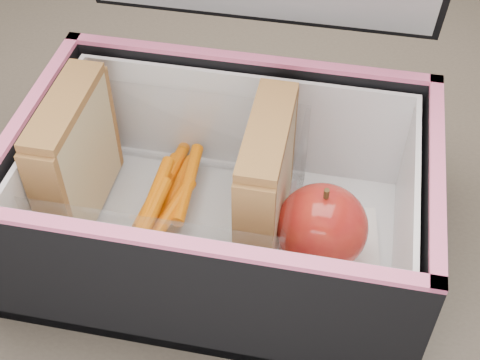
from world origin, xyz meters
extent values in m
cube|color=brown|center=(0.00, 0.00, 0.73)|extent=(1.20, 0.80, 0.03)
cube|color=#CDB586|center=(-0.11, -0.01, 0.82)|extent=(0.01, 0.09, 0.10)
cube|color=#B55F70|center=(-0.10, -0.01, 0.81)|extent=(0.01, 0.09, 0.09)
cube|color=#CDB586|center=(-0.09, -0.01, 0.82)|extent=(0.01, 0.09, 0.10)
cube|color=brown|center=(-0.10, -0.01, 0.87)|extent=(0.03, 0.10, 0.01)
cube|color=#CDB586|center=(0.03, -0.01, 0.82)|extent=(0.01, 0.10, 0.10)
cube|color=#B55F70|center=(0.04, -0.01, 0.81)|extent=(0.01, 0.09, 0.09)
cube|color=#CDB586|center=(0.05, -0.01, 0.82)|extent=(0.01, 0.10, 0.10)
cube|color=brown|center=(0.04, -0.01, 0.87)|extent=(0.03, 0.10, 0.01)
cylinder|color=#CF5009|center=(-0.05, 0.01, 0.77)|extent=(0.02, 0.08, 0.01)
cylinder|color=#CF5009|center=(-0.02, 0.01, 0.78)|extent=(0.01, 0.08, 0.01)
cylinder|color=#CF5009|center=(-0.04, -0.04, 0.80)|extent=(0.01, 0.08, 0.01)
cylinder|color=#CF5009|center=(-0.04, 0.02, 0.77)|extent=(0.02, 0.08, 0.01)
cylinder|color=#CF5009|center=(-0.03, -0.03, 0.78)|extent=(0.03, 0.08, 0.01)
cylinder|color=#CF5009|center=(-0.04, -0.02, 0.80)|extent=(0.01, 0.08, 0.01)
cylinder|color=#CF5009|center=(-0.04, 0.01, 0.77)|extent=(0.02, 0.08, 0.01)
cylinder|color=#CF5009|center=(-0.04, -0.02, 0.78)|extent=(0.01, 0.08, 0.01)
cube|color=white|center=(0.09, -0.02, 0.77)|extent=(0.09, 0.09, 0.01)
ellipsoid|color=maroon|center=(0.08, -0.03, 0.80)|extent=(0.07, 0.07, 0.06)
cylinder|color=#483419|center=(0.08, -0.03, 0.84)|extent=(0.00, 0.01, 0.01)
camera|label=1|loc=(0.09, -0.34, 1.16)|focal=50.00mm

